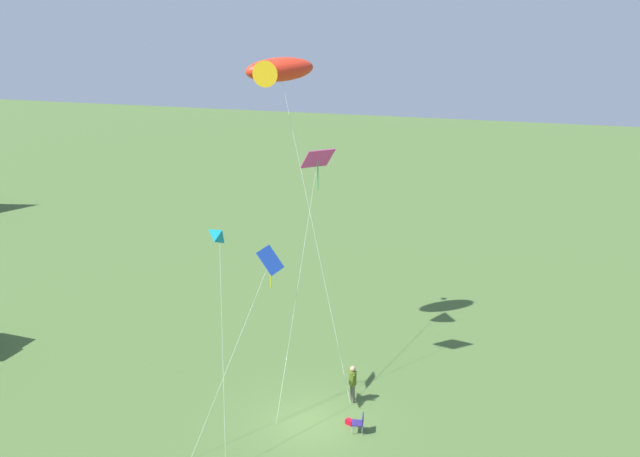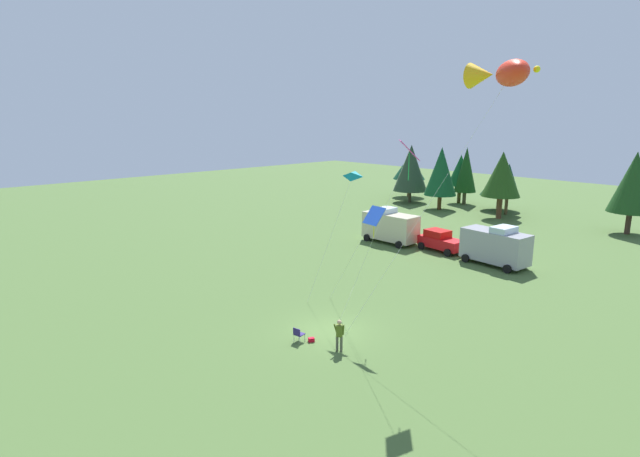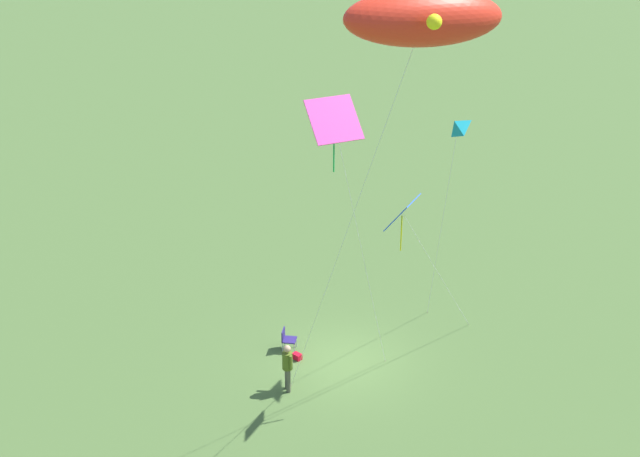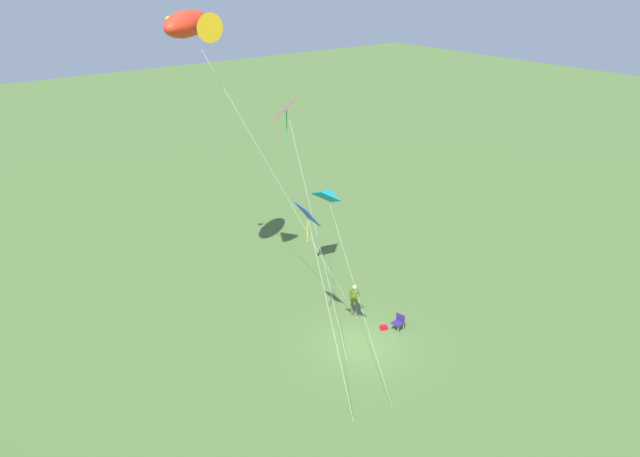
# 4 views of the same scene
# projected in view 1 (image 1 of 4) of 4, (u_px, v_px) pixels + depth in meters

# --- Properties ---
(ground_plane) EXTENTS (160.00, 160.00, 0.00)m
(ground_plane) POSITION_uv_depth(u_px,v_px,m) (309.00, 423.00, 31.59)
(ground_plane) COLOR #476330
(person_kite_flyer) EXTENTS (0.56, 0.47, 1.74)m
(person_kite_flyer) POSITION_uv_depth(u_px,v_px,m) (353.00, 381.00, 32.95)
(person_kite_flyer) COLOR #515440
(person_kite_flyer) RESTS_ON ground
(folding_chair) EXTENTS (0.55, 0.55, 0.82)m
(folding_chair) POSITION_uv_depth(u_px,v_px,m) (360.00, 422.00, 30.79)
(folding_chair) COLOR navy
(folding_chair) RESTS_ON ground
(backpack_on_grass) EXTENTS (0.34, 0.38, 0.22)m
(backpack_on_grass) POSITION_uv_depth(u_px,v_px,m) (350.00, 422.00, 31.47)
(backpack_on_grass) COLOR red
(backpack_on_grass) RESTS_ON ground
(kite_large_fish) EXTENTS (7.54, 6.83, 14.47)m
(kite_large_fish) POSITION_uv_depth(u_px,v_px,m) (277.00, 70.00, 35.21)
(kite_large_fish) COLOR red
(kite_large_fish) RESTS_ON ground
(kite_diamond_rainbow) EXTENTS (5.78, 1.59, 10.86)m
(kite_diamond_rainbow) POSITION_uv_depth(u_px,v_px,m) (317.00, 163.00, 32.78)
(kite_diamond_rainbow) COLOR #E0359A
(kite_diamond_rainbow) RESTS_ON ground
(kite_delta_teal) EXTENTS (3.46, 1.44, 8.87)m
(kite_delta_teal) POSITION_uv_depth(u_px,v_px,m) (222.00, 235.00, 28.57)
(kite_delta_teal) COLOR teal
(kite_delta_teal) RESTS_ON ground
(kite_diamond_blue) EXTENTS (5.79, 2.13, 7.09)m
(kite_diamond_blue) POSITION_uv_depth(u_px,v_px,m) (269.00, 264.00, 31.37)
(kite_diamond_blue) COLOR blue
(kite_diamond_blue) RESTS_ON ground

